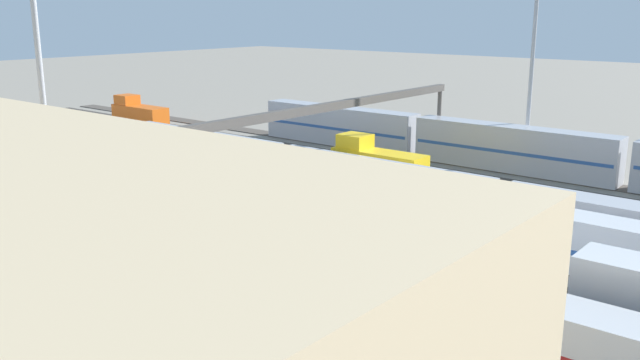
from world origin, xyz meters
TOP-DOWN VIEW (x-y plane):
  - ground_plane at (0.00, 0.00)m, footprint 400.00×400.00m
  - track_bed_0 at (0.00, -20.00)m, footprint 140.00×2.80m
  - track_bed_1 at (0.00, -15.00)m, footprint 140.00×2.80m
  - track_bed_2 at (0.00, -10.00)m, footprint 140.00×2.80m
  - track_bed_3 at (0.00, -5.00)m, footprint 140.00×2.80m
  - track_bed_4 at (0.00, 0.00)m, footprint 140.00×2.80m
  - track_bed_5 at (0.00, 5.00)m, footprint 140.00×2.80m
  - track_bed_6 at (0.00, 10.00)m, footprint 140.00×2.80m
  - track_bed_7 at (0.00, 15.00)m, footprint 140.00×2.80m
  - track_bed_8 at (0.00, 20.00)m, footprint 140.00×2.80m
  - train_on_track_3 at (-6.43, -5.00)m, footprint 10.00×3.00m
  - train_on_track_5 at (4.66, 5.00)m, footprint 139.00×3.06m
  - train_on_track_8 at (-3.92, 20.00)m, footprint 119.80×3.06m
  - train_on_track_0 at (-14.21, -20.00)m, footprint 71.40×3.06m
  - train_on_track_4 at (-19.68, 0.00)m, footprint 90.60×3.06m
  - train_on_track_2 at (39.87, -10.00)m, footprint 10.00×3.00m
  - train_on_track_7 at (3.47, 15.00)m, footprint 119.80×3.06m
  - light_mast_0 at (-14.40, -23.21)m, footprint 2.80×0.70m
  - signal_gantry at (-3.70, 0.00)m, footprint 0.70×45.00m

SIDE VIEW (x-z plane):
  - ground_plane at x=0.00m, z-range 0.00..0.00m
  - track_bed_0 at x=0.00m, z-range 0.00..0.12m
  - track_bed_1 at x=0.00m, z-range 0.00..0.12m
  - track_bed_2 at x=0.00m, z-range 0.00..0.12m
  - track_bed_3 at x=0.00m, z-range 0.00..0.12m
  - track_bed_4 at x=0.00m, z-range 0.00..0.12m
  - track_bed_5 at x=0.00m, z-range 0.00..0.12m
  - track_bed_6 at x=0.00m, z-range 0.00..0.12m
  - track_bed_7 at x=0.00m, z-range 0.00..0.12m
  - track_bed_8 at x=0.00m, z-range 0.00..0.12m
  - train_on_track_8 at x=-3.92m, z-range 0.12..3.92m
  - train_on_track_5 at x=4.66m, z-range -0.17..4.23m
  - train_on_track_4 at x=-19.68m, z-range -0.14..4.26m
  - train_on_track_3 at x=-6.43m, z-range -0.34..4.66m
  - train_on_track_2 at x=39.87m, z-range -0.34..4.66m
  - train_on_track_0 at x=-14.21m, z-range 0.11..5.11m
  - train_on_track_7 at x=3.47m, z-range 0.12..5.12m
  - signal_gantry at x=-3.70m, z-range 3.40..12.20m
  - light_mast_0 at x=-14.40m, z-range 3.65..29.23m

